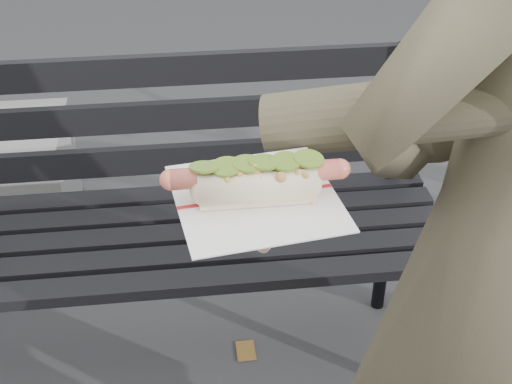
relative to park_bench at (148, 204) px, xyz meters
The scene contains 2 objects.
park_bench is the anchor object (origin of this frame).
held_hotdog 1.04m from the park_bench, 62.74° to the right, with size 0.64×0.32×0.20m.
Camera 1 is at (0.00, -0.64, 1.58)m, focal length 50.00 mm.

